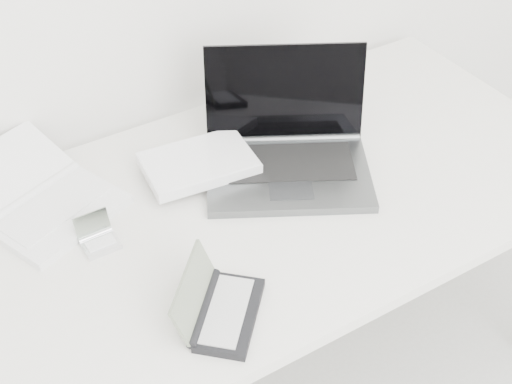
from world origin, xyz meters
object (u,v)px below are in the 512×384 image
desk (258,213)px  netbook_open_white (44,201)px  palmtop_charcoal (219,309)px  laptop_large (263,154)px

desk → netbook_open_white: 0.48m
desk → netbook_open_white: (-0.43, 0.22, 0.07)m
desk → palmtop_charcoal: 0.36m
netbook_open_white → palmtop_charcoal: (0.18, -0.47, 0.00)m
laptop_large → netbook_open_white: laptop_large is taller
desk → laptop_large: bearing=52.4°
laptop_large → palmtop_charcoal: 0.46m
laptop_large → palmtop_charcoal: size_ratio=2.41×
desk → netbook_open_white: netbook_open_white is taller
laptop_large → palmtop_charcoal: laptop_large is taller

